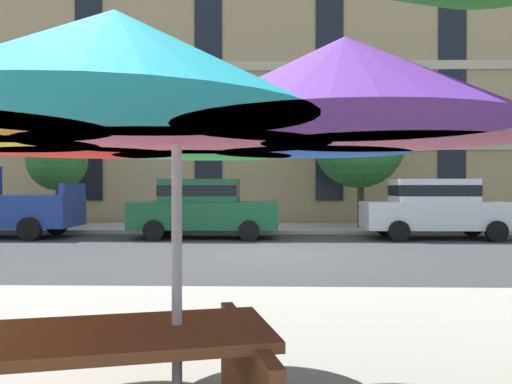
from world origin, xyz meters
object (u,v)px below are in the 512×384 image
(street_tree_middle, at_px, (361,143))
(patio_umbrella, at_px, (177,111))
(sedan_green, at_px, (203,207))
(street_tree_left, at_px, (58,158))
(picnic_table, at_px, (106,383))
(sedan_white, at_px, (436,207))

(street_tree_middle, xyz_separation_m, patio_umbrella, (-3.74, -15.60, -1.13))
(street_tree_middle, relative_size, patio_umbrella, 1.25)
(sedan_green, bearing_deg, street_tree_middle, 29.01)
(street_tree_left, xyz_separation_m, picnic_table, (6.80, -15.78, -2.11))
(sedan_green, relative_size, street_tree_left, 1.20)
(picnic_table, bearing_deg, sedan_green, 95.04)
(street_tree_left, bearing_deg, street_tree_middle, -0.09)
(street_tree_left, height_order, street_tree_middle, street_tree_middle)
(sedan_green, height_order, patio_umbrella, patio_umbrella)
(patio_umbrella, xyz_separation_m, picnic_table, (-0.36, -0.16, -1.50))
(street_tree_middle, bearing_deg, patio_umbrella, -103.48)
(patio_umbrella, bearing_deg, picnic_table, -155.28)
(sedan_white, distance_m, street_tree_middle, 4.02)
(patio_umbrella, height_order, picnic_table, patio_umbrella)
(sedan_white, height_order, street_tree_left, street_tree_left)
(street_tree_left, xyz_separation_m, street_tree_middle, (10.89, -0.02, 0.53))
(street_tree_left, relative_size, picnic_table, 1.72)
(street_tree_left, bearing_deg, patio_umbrella, -65.39)
(patio_umbrella, bearing_deg, street_tree_middle, 76.52)
(sedan_white, bearing_deg, sedan_green, 180.00)
(sedan_white, bearing_deg, street_tree_left, 166.98)
(street_tree_left, xyz_separation_m, patio_umbrella, (7.15, -15.62, -0.60))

